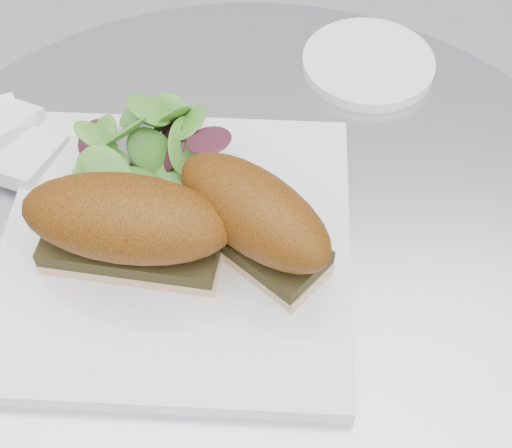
{
  "coord_description": "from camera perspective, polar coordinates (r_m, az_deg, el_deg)",
  "views": [
    {
      "loc": [
        -0.02,
        -0.34,
        1.22
      ],
      "look_at": [
        0.01,
        0.01,
        0.77
      ],
      "focal_mm": 50.0,
      "sensor_mm": 36.0,
      "label": 1
    }
  ],
  "objects": [
    {
      "name": "plate",
      "position": [
        0.6,
        -6.37,
        -1.73
      ],
      "size": [
        0.32,
        0.32,
        0.02
      ],
      "primitive_type": "cube",
      "rotation": [
        0.0,
        0.0,
        -0.13
      ],
      "color": "silver",
      "rests_on": "table"
    },
    {
      "name": "table",
      "position": [
        0.81,
        -0.43,
        -12.34
      ],
      "size": [
        0.7,
        0.7,
        0.73
      ],
      "color": "silver",
      "rests_on": "ground"
    },
    {
      "name": "napkin",
      "position": [
        0.7,
        -19.71,
        5.39
      ],
      "size": [
        0.12,
        0.12,
        0.02
      ],
      "primitive_type": null,
      "rotation": [
        0.0,
        0.0,
        0.03
      ],
      "color": "white",
      "rests_on": "table"
    },
    {
      "name": "sandwich_left",
      "position": [
        0.55,
        -10.21,
        -0.1
      ],
      "size": [
        0.18,
        0.11,
        0.08
      ],
      "rotation": [
        0.0,
        0.0,
        -0.24
      ],
      "color": "beige",
      "rests_on": "plate"
    },
    {
      "name": "salad",
      "position": [
        0.63,
        -8.68,
        6.3
      ],
      "size": [
        0.12,
        0.12,
        0.05
      ],
      "primitive_type": null,
      "color": "#559230",
      "rests_on": "plate"
    },
    {
      "name": "saucer",
      "position": [
        0.77,
        8.96,
        12.59
      ],
      "size": [
        0.14,
        0.14,
        0.01
      ],
      "primitive_type": "cylinder",
      "color": "silver",
      "rests_on": "table"
    },
    {
      "name": "sandwich_right",
      "position": [
        0.55,
        -0.19,
        0.48
      ],
      "size": [
        0.15,
        0.15,
        0.08
      ],
      "rotation": [
        0.0,
        0.0,
        -0.82
      ],
      "color": "beige",
      "rests_on": "plate"
    }
  ]
}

